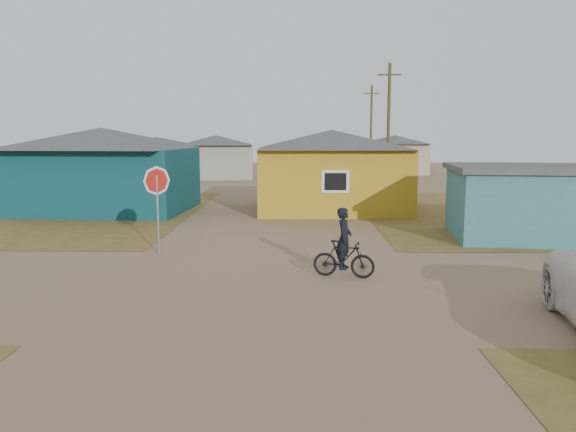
# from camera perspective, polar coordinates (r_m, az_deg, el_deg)

# --- Properties ---
(ground) EXTENTS (120.00, 120.00, 0.00)m
(ground) POSITION_cam_1_polar(r_m,az_deg,el_deg) (13.87, -2.61, -7.12)
(ground) COLOR #86694D
(grass_ne) EXTENTS (20.00, 18.00, 0.00)m
(grass_ne) POSITION_cam_1_polar(r_m,az_deg,el_deg) (29.67, 27.25, 0.26)
(grass_ne) COLOR brown
(grass_ne) RESTS_ON ground
(house_teal) EXTENTS (8.93, 7.08, 4.00)m
(house_teal) POSITION_cam_1_polar(r_m,az_deg,el_deg) (28.47, -18.28, 4.61)
(house_teal) COLOR #0B363D
(house_teal) RESTS_ON ground
(house_yellow) EXTENTS (7.72, 6.76, 3.90)m
(house_yellow) POSITION_cam_1_polar(r_m,az_deg,el_deg) (27.44, 4.42, 4.78)
(house_yellow) COLOR #B78B1C
(house_yellow) RESTS_ON ground
(shed_turquoise) EXTENTS (6.71, 4.93, 2.60)m
(shed_turquoise) POSITION_cam_1_polar(r_m,az_deg,el_deg) (21.78, 24.36, 1.31)
(shed_turquoise) COLOR teal
(shed_turquoise) RESTS_ON ground
(house_pale_west) EXTENTS (7.04, 6.15, 3.60)m
(house_pale_west) POSITION_cam_1_polar(r_m,az_deg,el_deg) (47.87, -7.31, 6.07)
(house_pale_west) COLOR gray
(house_pale_west) RESTS_ON ground
(house_beige_east) EXTENTS (6.95, 6.05, 3.60)m
(house_beige_east) POSITION_cam_1_polar(r_m,az_deg,el_deg) (54.15, 10.75, 6.24)
(house_beige_east) COLOR tan
(house_beige_east) RESTS_ON ground
(house_pale_north) EXTENTS (6.28, 5.81, 3.40)m
(house_pale_north) POSITION_cam_1_polar(r_m,az_deg,el_deg) (61.20, -13.17, 6.30)
(house_pale_north) COLOR gray
(house_pale_north) RESTS_ON ground
(utility_pole_near) EXTENTS (1.40, 0.20, 8.00)m
(utility_pole_near) POSITION_cam_1_polar(r_m,az_deg,el_deg) (35.79, 10.16, 8.92)
(utility_pole_near) COLOR #483E2B
(utility_pole_near) RESTS_ON ground
(utility_pole_far) EXTENTS (1.40, 0.20, 8.00)m
(utility_pole_far) POSITION_cam_1_polar(r_m,az_deg,el_deg) (51.77, 8.43, 8.74)
(utility_pole_far) COLOR #483E2B
(utility_pole_far) RESTS_ON ground
(stop_sign) EXTENTS (0.86, 0.33, 2.73)m
(stop_sign) POSITION_cam_1_polar(r_m,az_deg,el_deg) (17.56, -13.16, 2.54)
(stop_sign) COLOR gray
(stop_sign) RESTS_ON ground
(cyclist) EXTENTS (1.68, 0.85, 1.83)m
(cyclist) POSITION_cam_1_polar(r_m,az_deg,el_deg) (14.62, 5.70, -3.67)
(cyclist) COLOR black
(cyclist) RESTS_ON ground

